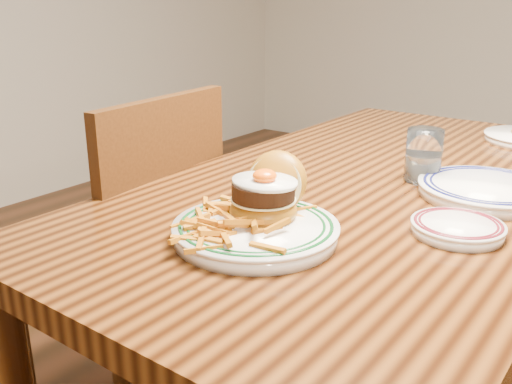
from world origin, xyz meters
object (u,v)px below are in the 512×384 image
Objects in this scene: chair_left at (134,257)px; side_plate at (458,227)px; main_plate at (260,215)px; table at (377,215)px.

side_plate is at bearing -1.01° from chair_left.
chair_left reaches higher than main_plate.
table is at bearing 21.45° from chair_left.
side_plate is (0.25, -0.22, 0.10)m from table.
main_plate is at bearing -93.64° from table.
chair_left reaches higher than side_plate.
table is 5.22× the size of main_plate.
table is 0.45m from main_plate.
chair_left is 3.04× the size of main_plate.
main_plate reaches higher than side_plate.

